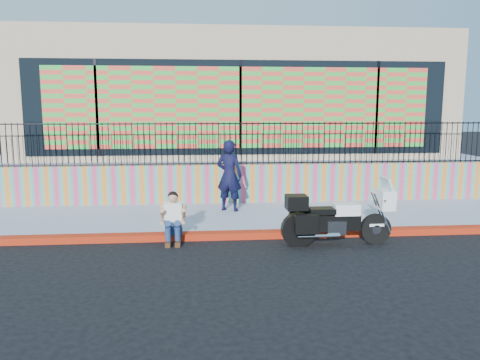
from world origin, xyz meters
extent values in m
plane|color=black|center=(0.00, 0.00, 0.00)|extent=(90.00, 90.00, 0.00)
cube|color=#AC280C|center=(0.00, 0.00, 0.07)|extent=(16.00, 0.30, 0.15)
cube|color=#9299AF|center=(0.00, 1.65, 0.07)|extent=(16.00, 3.00, 0.15)
cube|color=#E63C6B|center=(0.00, 3.25, 0.70)|extent=(16.00, 0.20, 1.10)
cube|color=#9299AF|center=(0.00, 8.35, 0.62)|extent=(16.00, 10.00, 1.25)
cube|color=tan|center=(0.00, 8.15, 3.25)|extent=(14.00, 8.00, 4.00)
cube|color=black|center=(0.00, 4.13, 2.85)|extent=(12.60, 0.04, 2.80)
cube|color=#F44C36|center=(0.00, 4.10, 2.85)|extent=(11.48, 0.02, 2.40)
cylinder|color=black|center=(2.43, -0.66, 0.32)|extent=(0.64, 0.14, 0.64)
cylinder|color=black|center=(0.78, -0.66, 0.32)|extent=(0.64, 0.14, 0.64)
cube|color=black|center=(1.60, -0.66, 0.49)|extent=(0.92, 0.27, 0.33)
cube|color=silver|center=(1.56, -0.66, 0.39)|extent=(0.39, 0.33, 0.29)
cube|color=white|center=(1.78, -0.66, 0.76)|extent=(0.53, 0.31, 0.23)
cube|color=black|center=(1.26, -0.66, 0.74)|extent=(0.53, 0.33, 0.12)
cube|color=white|center=(2.61, -0.66, 0.95)|extent=(0.29, 0.51, 0.41)
cube|color=silver|center=(2.64, -0.66, 1.26)|extent=(0.18, 0.45, 0.33)
cube|color=black|center=(0.73, -0.66, 0.92)|extent=(0.43, 0.41, 0.29)
cube|color=black|center=(0.88, -0.96, 0.53)|extent=(0.47, 0.17, 0.39)
cube|color=black|center=(0.88, -0.37, 0.53)|extent=(0.47, 0.17, 0.39)
cube|color=white|center=(2.43, -0.66, 0.42)|extent=(0.31, 0.16, 0.06)
imported|color=black|center=(-0.47, 2.18, 1.09)|extent=(0.80, 0.67, 1.88)
cube|color=navy|center=(-1.82, -0.03, 0.24)|extent=(0.36, 0.28, 0.18)
cube|color=white|center=(-1.82, -0.07, 0.59)|extent=(0.38, 0.27, 0.54)
sphere|color=tan|center=(-1.82, -0.11, 0.95)|extent=(0.21, 0.21, 0.21)
cube|color=#472814|center=(-1.92, -0.47, 0.05)|extent=(0.11, 0.26, 0.10)
cube|color=#472814|center=(-1.72, -0.47, 0.05)|extent=(0.11, 0.26, 0.10)
camera|label=1|loc=(-1.26, -9.95, 2.84)|focal=35.00mm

